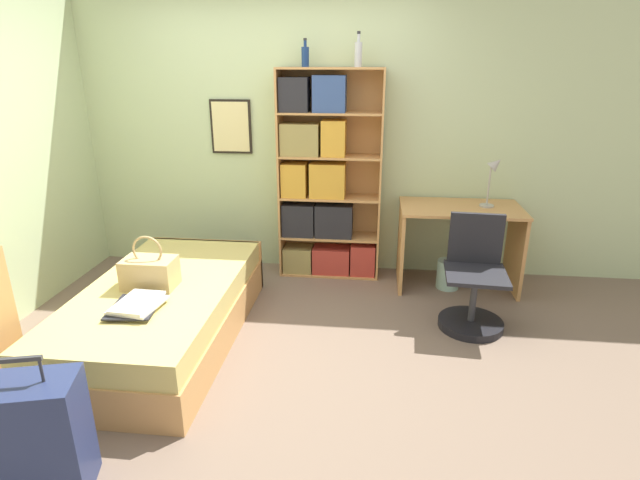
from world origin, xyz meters
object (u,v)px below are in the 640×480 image
(bottle_green, at_px, (305,56))
(waste_bin, at_px, (448,274))
(desk_lamp, at_px, (494,172))
(book_stack_on_bed, at_px, (137,306))
(bookcase, at_px, (322,185))
(bottle_brown, at_px, (358,53))
(suitcase, at_px, (20,440))
(bed, at_px, (164,311))
(desk, at_px, (459,233))
(handbag, at_px, (150,272))
(desk_chair, at_px, (473,293))

(bottle_green, bearing_deg, waste_bin, -10.32)
(desk_lamp, height_order, waste_bin, desk_lamp)
(book_stack_on_bed, relative_size, bookcase, 0.20)
(bookcase, distance_m, bottle_brown, 1.16)
(bottle_brown, xyz_separation_m, waste_bin, (0.86, -0.21, -1.86))
(suitcase, bearing_deg, bottle_brown, 63.23)
(bed, distance_m, desk, 2.55)
(bed, distance_m, suitcase, 1.43)
(bookcase, relative_size, bottle_green, 8.26)
(waste_bin, bearing_deg, desk, 41.30)
(handbag, distance_m, book_stack_on_bed, 0.36)
(suitcase, xyz_separation_m, desk, (2.32, 2.60, 0.20))
(bottle_green, xyz_separation_m, desk_chair, (1.40, -0.90, -1.70))
(bed, bearing_deg, bottle_green, 57.58)
(suitcase, distance_m, desk_chair, 3.00)
(suitcase, relative_size, desk_chair, 0.86)
(book_stack_on_bed, xyz_separation_m, suitcase, (-0.09, -1.03, -0.17))
(handbag, distance_m, desk, 2.60)
(desk, bearing_deg, handbag, -151.77)
(bookcase, relative_size, bottle_brown, 6.75)
(book_stack_on_bed, distance_m, desk, 2.73)
(bottle_brown, distance_m, desk_chair, 2.15)
(bookcase, bearing_deg, suitcase, -111.50)
(handbag, xyz_separation_m, bookcase, (1.06, 1.38, 0.32))
(bottle_green, xyz_separation_m, waste_bin, (1.31, -0.24, -1.84))
(suitcase, xyz_separation_m, bottle_green, (0.94, 2.78, 1.67))
(desk_chair, bearing_deg, handbag, -167.71)
(desk_chair, bearing_deg, waste_bin, 97.67)
(desk_lamp, bearing_deg, desk, -172.31)
(desk_lamp, bearing_deg, suitcase, -134.21)
(bed, xyz_separation_m, desk_lamp, (2.49, 1.21, 0.83))
(book_stack_on_bed, bearing_deg, bottle_green, 64.19)
(bookcase, relative_size, desk, 1.81)
(bookcase, relative_size, desk_chair, 2.21)
(book_stack_on_bed, height_order, bookcase, bookcase)
(book_stack_on_bed, bearing_deg, bed, 91.86)
(bookcase, height_order, waste_bin, bookcase)
(book_stack_on_bed, distance_m, desk_chair, 2.41)
(handbag, height_order, waste_bin, handbag)
(desk, bearing_deg, waste_bin, -138.70)
(bottle_green, height_order, desk_chair, bottle_green)
(waste_bin, bearing_deg, book_stack_on_bed, -144.89)
(suitcase, height_order, desk, desk)
(suitcase, distance_m, desk, 3.49)
(bed, xyz_separation_m, bottle_brown, (1.31, 1.33, 1.78))
(suitcase, bearing_deg, handbag, 88.72)
(bed, bearing_deg, suitcase, -93.18)
(handbag, xyz_separation_m, desk_chair, (2.31, 0.50, -0.28))
(bookcase, xyz_separation_m, bottle_green, (-0.15, 0.02, 1.10))
(book_stack_on_bed, xyz_separation_m, desk_chair, (2.25, 0.85, -0.20))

